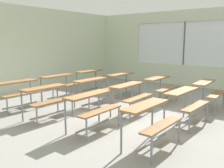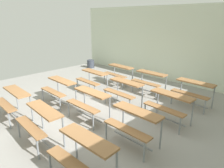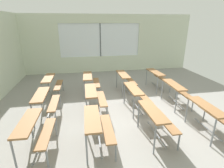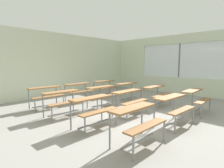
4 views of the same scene
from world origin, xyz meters
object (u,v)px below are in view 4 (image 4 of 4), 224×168
object	(u,v)px
desk_bench_r3c0	(46,92)
desk_bench_r1c2	(157,91)
desk_bench_r1c1	(129,97)
desk_bench_r3c1	(79,88)
desk_bench_r0c2	(196,96)
desk_bench_r2c0	(63,98)
desk_bench_r0c1	(174,104)
desk_bench_r3c2	(105,85)
desk_bench_r1c0	(94,105)
desk_bench_r2c2	(128,87)
desk_bench_r2c1	(102,92)
desk_bench_r0c0	(137,117)

from	to	relation	value
desk_bench_r3c0	desk_bench_r1c2	bearing A→B (deg)	-40.23
desk_bench_r1c1	desk_bench_r3c1	size ratio (longest dim) A/B	1.01
desk_bench_r0c2	desk_bench_r2c0	xyz separation A→B (m)	(-3.05, 2.73, 0.00)
desk_bench_r3c1	desk_bench_r0c1	bearing A→B (deg)	-88.48
desk_bench_r3c2	desk_bench_r1c0	bearing A→B (deg)	-136.79
desk_bench_r2c2	desk_bench_r3c1	distance (m)	2.05
desk_bench_r3c0	desk_bench_r1c0	bearing A→B (deg)	-88.19
desk_bench_r2c2	desk_bench_r3c0	size ratio (longest dim) A/B	1.00
desk_bench_r0c1	desk_bench_r1c2	xyz separation A→B (m)	(1.43, 1.31, 0.00)
desk_bench_r0c1	desk_bench_r0c2	xyz separation A→B (m)	(1.49, -0.03, 0.00)
desk_bench_r0c2	desk_bench_r1c0	size ratio (longest dim) A/B	1.02
desk_bench_r1c0	desk_bench_r0c1	bearing A→B (deg)	-42.30
desk_bench_r0c2	desk_bench_r1c0	bearing A→B (deg)	152.79
desk_bench_r1c2	desk_bench_r3c1	distance (m)	3.09
desk_bench_r2c0	desk_bench_r2c1	size ratio (longest dim) A/B	1.00
desk_bench_r1c2	desk_bench_r2c2	distance (m)	1.35
desk_bench_r1c2	desk_bench_r3c2	size ratio (longest dim) A/B	0.99
desk_bench_r1c1	desk_bench_r1c2	world-z (taller)	same
desk_bench_r0c1	desk_bench_r0c2	world-z (taller)	same
desk_bench_r2c0	desk_bench_r2c1	distance (m)	1.54
desk_bench_r2c1	desk_bench_r3c1	world-z (taller)	same
desk_bench_r2c1	desk_bench_r2c2	xyz separation A→B (m)	(1.49, 0.02, 0.00)
desk_bench_r2c0	desk_bench_r3c1	xyz separation A→B (m)	(1.49, 1.30, 0.00)
desk_bench_r0c1	desk_bench_r2c0	world-z (taller)	same
desk_bench_r0c0	desk_bench_r2c0	bearing A→B (deg)	91.68
desk_bench_r1c0	desk_bench_r1c2	bearing A→B (deg)	-1.16
desk_bench_r1c1	desk_bench_r0c0	bearing A→B (deg)	-137.99
desk_bench_r0c0	desk_bench_r2c1	distance (m)	3.02
desk_bench_r2c0	desk_bench_r3c2	world-z (taller)	same
desk_bench_r2c2	desk_bench_r3c0	world-z (taller)	same
desk_bench_r0c0	desk_bench_r3c2	size ratio (longest dim) A/B	1.00
desk_bench_r0c1	desk_bench_r1c2	bearing A→B (deg)	44.68
desk_bench_r0c1	desk_bench_r3c0	xyz separation A→B (m)	(-1.49, 3.98, 0.00)
desk_bench_r2c1	desk_bench_r0c0	bearing A→B (deg)	-119.00
desk_bench_r3c1	desk_bench_r1c0	bearing A→B (deg)	-117.92
desk_bench_r2c0	desk_bench_r2c2	distance (m)	3.03
desk_bench_r1c1	desk_bench_r3c1	world-z (taller)	same
desk_bench_r2c1	desk_bench_r3c1	size ratio (longest dim) A/B	1.00
desk_bench_r0c0	desk_bench_r1c2	xyz separation A→B (m)	(2.96, 1.29, 0.00)
desk_bench_r0c0	desk_bench_r3c0	distance (m)	3.96
desk_bench_r3c2	desk_bench_r3c0	bearing A→B (deg)	-177.74
desk_bench_r0c2	desk_bench_r2c2	size ratio (longest dim) A/B	1.00
desk_bench_r1c1	desk_bench_r3c1	bearing A→B (deg)	88.85
desk_bench_r0c0	desk_bench_r1c0	xyz separation A→B (m)	(0.02, 1.34, 0.00)
desk_bench_r0c2	desk_bench_r2c2	world-z (taller)	same
desk_bench_r0c0	desk_bench_r1c2	world-z (taller)	same
desk_bench_r1c2	desk_bench_r0c1	bearing A→B (deg)	-137.76
desk_bench_r0c0	desk_bench_r2c0	distance (m)	2.69
desk_bench_r0c2	desk_bench_r3c2	xyz separation A→B (m)	(-0.04, 4.07, 0.00)
desk_bench_r1c1	desk_bench_r1c2	distance (m)	1.52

